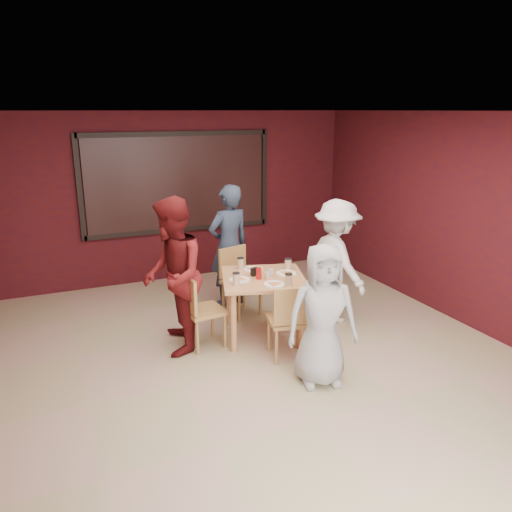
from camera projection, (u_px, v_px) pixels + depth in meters
name	position (u px, v px, depth m)	size (l,w,h in m)	color
floor	(264.00, 367.00, 5.68)	(7.00, 7.00, 0.00)	tan
window_blinds	(179.00, 183.00, 8.24)	(3.00, 0.02, 1.50)	black
dining_table	(263.00, 284.00, 6.28)	(1.27, 1.27, 0.95)	tan
chair_front	(290.00, 318.00, 5.71)	(0.53, 0.53, 0.93)	tan
chair_back	(238.00, 277.00, 7.07)	(0.57, 0.57, 0.95)	tan
chair_left	(198.00, 307.00, 6.01)	(0.50, 0.50, 0.93)	tan
chair_right	(311.00, 294.00, 6.62)	(0.41, 0.41, 0.81)	tan
diner_front	(322.00, 315.00, 5.17)	(0.75, 0.49, 1.53)	#A9A9A9
diner_back	(229.00, 246.00, 7.27)	(0.66, 0.43, 1.80)	#293549
diner_left	(173.00, 276.00, 5.84)	(0.91, 0.71, 1.87)	maroon
diner_right	(336.00, 261.00, 6.73)	(1.09, 0.63, 1.68)	white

